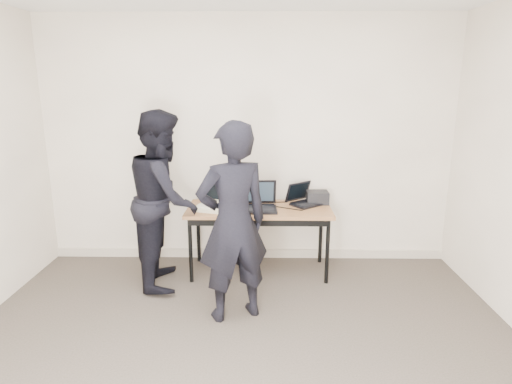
{
  "coord_description": "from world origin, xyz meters",
  "views": [
    {
      "loc": [
        0.16,
        -2.44,
        1.97
      ],
      "look_at": [
        0.1,
        1.6,
        0.95
      ],
      "focal_mm": 30.0,
      "sensor_mm": 36.0,
      "label": 1
    }
  ],
  "objects_px": {
    "leather_satchel": "(243,191)",
    "laptop_right": "(304,199)",
    "laptop_beige": "(214,203)",
    "person_observer": "(164,199)",
    "person_typist": "(233,223)",
    "laptop_center": "(258,203)",
    "equipment_box": "(317,197)",
    "desk": "(259,213)"
  },
  "relations": [
    {
      "from": "desk",
      "to": "person_observer",
      "type": "relative_size",
      "value": 0.86
    },
    {
      "from": "person_typist",
      "to": "leather_satchel",
      "type": "bearing_deg",
      "value": -115.25
    },
    {
      "from": "laptop_right",
      "to": "leather_satchel",
      "type": "bearing_deg",
      "value": 135.18
    },
    {
      "from": "desk",
      "to": "laptop_center",
      "type": "bearing_deg",
      "value": -99.32
    },
    {
      "from": "equipment_box",
      "to": "laptop_center",
      "type": "bearing_deg",
      "value": -160.24
    },
    {
      "from": "person_typist",
      "to": "person_observer",
      "type": "bearing_deg",
      "value": -67.05
    },
    {
      "from": "laptop_right",
      "to": "laptop_beige",
      "type": "bearing_deg",
      "value": 152.37
    },
    {
      "from": "desk",
      "to": "leather_satchel",
      "type": "relative_size",
      "value": 3.9
    },
    {
      "from": "laptop_center",
      "to": "equipment_box",
      "type": "height_order",
      "value": "laptop_center"
    },
    {
      "from": "laptop_beige",
      "to": "leather_satchel",
      "type": "distance_m",
      "value": 0.39
    },
    {
      "from": "desk",
      "to": "leather_satchel",
      "type": "distance_m",
      "value": 0.34
    },
    {
      "from": "laptop_beige",
      "to": "equipment_box",
      "type": "relative_size",
      "value": 1.86
    },
    {
      "from": "laptop_right",
      "to": "person_typist",
      "type": "height_order",
      "value": "person_typist"
    },
    {
      "from": "leather_satchel",
      "to": "person_observer",
      "type": "bearing_deg",
      "value": -159.75
    },
    {
      "from": "laptop_center",
      "to": "laptop_right",
      "type": "xyz_separation_m",
      "value": [
        0.48,
        0.19,
        -0.01
      ]
    },
    {
      "from": "laptop_center",
      "to": "leather_satchel",
      "type": "relative_size",
      "value": 0.99
    },
    {
      "from": "laptop_right",
      "to": "desk",
      "type": "bearing_deg",
      "value": 159.4
    },
    {
      "from": "desk",
      "to": "person_observer",
      "type": "xyz_separation_m",
      "value": [
        -0.94,
        -0.21,
        0.21
      ]
    },
    {
      "from": "laptop_beige",
      "to": "laptop_right",
      "type": "relative_size",
      "value": 0.99
    },
    {
      "from": "laptop_right",
      "to": "person_typist",
      "type": "xyz_separation_m",
      "value": [
        -0.69,
        -1.06,
        0.08
      ]
    },
    {
      "from": "laptop_right",
      "to": "leather_satchel",
      "type": "distance_m",
      "value": 0.67
    },
    {
      "from": "desk",
      "to": "laptop_center",
      "type": "distance_m",
      "value": 0.13
    },
    {
      "from": "leather_satchel",
      "to": "laptop_right",
      "type": "bearing_deg",
      "value": -16.46
    },
    {
      "from": "desk",
      "to": "leather_satchel",
      "type": "height_order",
      "value": "leather_satchel"
    },
    {
      "from": "desk",
      "to": "equipment_box",
      "type": "height_order",
      "value": "equipment_box"
    },
    {
      "from": "person_typist",
      "to": "person_observer",
      "type": "relative_size",
      "value": 0.98
    },
    {
      "from": "person_typist",
      "to": "laptop_right",
      "type": "bearing_deg",
      "value": -146.75
    },
    {
      "from": "laptop_beige",
      "to": "person_observer",
      "type": "bearing_deg",
      "value": -140.85
    },
    {
      "from": "laptop_right",
      "to": "equipment_box",
      "type": "distance_m",
      "value": 0.16
    },
    {
      "from": "laptop_center",
      "to": "person_typist",
      "type": "xyz_separation_m",
      "value": [
        -0.2,
        -0.87,
        0.07
      ]
    },
    {
      "from": "laptop_beige",
      "to": "person_typist",
      "type": "relative_size",
      "value": 0.25
    },
    {
      "from": "laptop_beige",
      "to": "laptop_center",
      "type": "relative_size",
      "value": 1.11
    },
    {
      "from": "laptop_right",
      "to": "person_observer",
      "type": "bearing_deg",
      "value": 156.22
    },
    {
      "from": "desk",
      "to": "laptop_center",
      "type": "xyz_separation_m",
      "value": [
        -0.01,
        -0.04,
        0.12
      ]
    },
    {
      "from": "equipment_box",
      "to": "desk",
      "type": "bearing_deg",
      "value": -163.06
    },
    {
      "from": "equipment_box",
      "to": "person_typist",
      "type": "bearing_deg",
      "value": -127.47
    },
    {
      "from": "laptop_beige",
      "to": "laptop_right",
      "type": "height_order",
      "value": "laptop_beige"
    },
    {
      "from": "laptop_right",
      "to": "person_observer",
      "type": "height_order",
      "value": "person_observer"
    },
    {
      "from": "leather_satchel",
      "to": "person_typist",
      "type": "distance_m",
      "value": 1.13
    },
    {
      "from": "equipment_box",
      "to": "person_typist",
      "type": "relative_size",
      "value": 0.13
    },
    {
      "from": "person_typist",
      "to": "person_observer",
      "type": "distance_m",
      "value": 1.0
    },
    {
      "from": "desk",
      "to": "laptop_right",
      "type": "xyz_separation_m",
      "value": [
        0.48,
        0.15,
        0.11
      ]
    }
  ]
}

